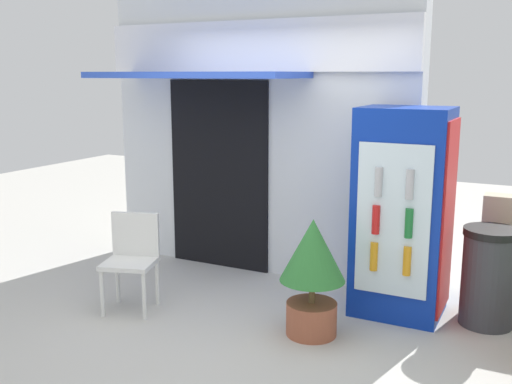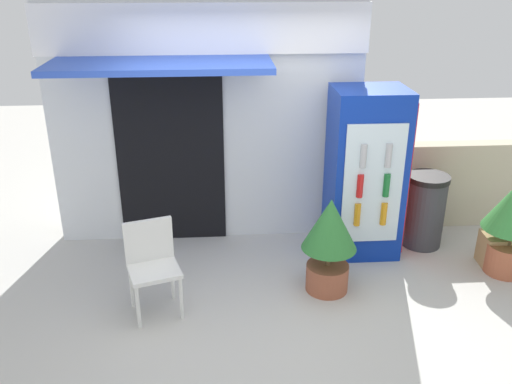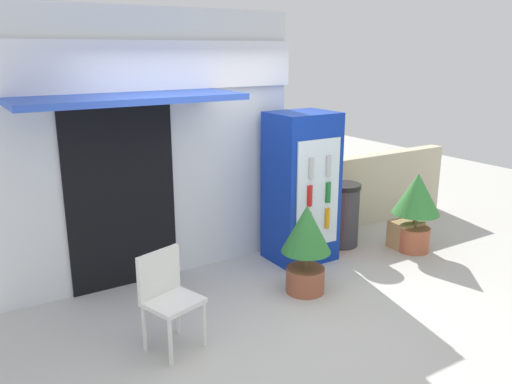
{
  "view_description": "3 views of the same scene",
  "coord_description": "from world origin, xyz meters",
  "px_view_note": "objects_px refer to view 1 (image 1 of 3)",
  "views": [
    {
      "loc": [
        2.29,
        -3.81,
        2.07
      ],
      "look_at": [
        0.02,
        0.68,
        1.05
      ],
      "focal_mm": 41.18,
      "sensor_mm": 36.0,
      "label": 1
    },
    {
      "loc": [
        -0.3,
        -4.11,
        2.96
      ],
      "look_at": [
        0.03,
        0.64,
        0.92
      ],
      "focal_mm": 38.06,
      "sensor_mm": 36.0,
      "label": 2
    },
    {
      "loc": [
        -2.45,
        -3.66,
        2.5
      ],
      "look_at": [
        0.23,
        0.58,
        1.11
      ],
      "focal_mm": 36.46,
      "sensor_mm": 36.0,
      "label": 3
    }
  ],
  "objects_px": {
    "drink_cooler": "(403,213)",
    "trash_bin": "(489,277)",
    "potted_plant_near_shop": "(312,267)",
    "plastic_chair": "(132,254)"
  },
  "relations": [
    {
      "from": "trash_bin",
      "to": "plastic_chair",
      "type": "bearing_deg",
      "value": -160.22
    },
    {
      "from": "drink_cooler",
      "to": "trash_bin",
      "type": "xyz_separation_m",
      "value": [
        0.72,
        0.07,
        -0.48
      ]
    },
    {
      "from": "drink_cooler",
      "to": "trash_bin",
      "type": "height_order",
      "value": "drink_cooler"
    },
    {
      "from": "plastic_chair",
      "to": "potted_plant_near_shop",
      "type": "distance_m",
      "value": 1.65
    },
    {
      "from": "drink_cooler",
      "to": "potted_plant_near_shop",
      "type": "xyz_separation_m",
      "value": [
        -0.52,
        -0.77,
        -0.33
      ]
    },
    {
      "from": "plastic_chair",
      "to": "trash_bin",
      "type": "distance_m",
      "value": 3.05
    },
    {
      "from": "plastic_chair",
      "to": "potted_plant_near_shop",
      "type": "height_order",
      "value": "potted_plant_near_shop"
    },
    {
      "from": "potted_plant_near_shop",
      "to": "trash_bin",
      "type": "relative_size",
      "value": 1.15
    },
    {
      "from": "drink_cooler",
      "to": "plastic_chair",
      "type": "distance_m",
      "value": 2.39
    },
    {
      "from": "potted_plant_near_shop",
      "to": "trash_bin",
      "type": "bearing_deg",
      "value": 34.13
    }
  ]
}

